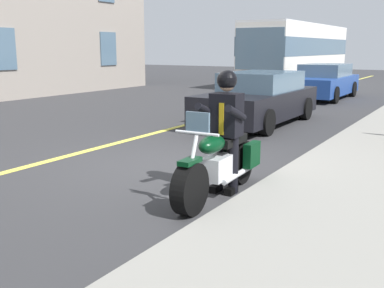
{
  "coord_description": "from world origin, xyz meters",
  "views": [
    {
      "loc": [
        6.24,
        4.47,
        2.03
      ],
      "look_at": [
        1.11,
        1.3,
        0.75
      ],
      "focal_mm": 42.39,
      "sensor_mm": 36.0,
      "label": 1
    }
  ],
  "objects_px": {
    "motorcycle_main": "(220,164)",
    "rider_main": "(226,121)",
    "car_silver": "(324,82)",
    "bus_near": "(298,51)",
    "car_dark": "(259,99)"
  },
  "relations": [
    {
      "from": "car_silver",
      "to": "car_dark",
      "type": "height_order",
      "value": "same"
    },
    {
      "from": "bus_near",
      "to": "car_silver",
      "type": "bearing_deg",
      "value": 27.25
    },
    {
      "from": "bus_near",
      "to": "car_silver",
      "type": "height_order",
      "value": "bus_near"
    },
    {
      "from": "motorcycle_main",
      "to": "bus_near",
      "type": "distance_m",
      "value": 20.61
    },
    {
      "from": "car_silver",
      "to": "bus_near",
      "type": "bearing_deg",
      "value": -152.75
    },
    {
      "from": "motorcycle_main",
      "to": "car_silver",
      "type": "bearing_deg",
      "value": -170.05
    },
    {
      "from": "motorcycle_main",
      "to": "bus_near",
      "type": "xyz_separation_m",
      "value": [
        -19.77,
        -5.66,
        1.42
      ]
    },
    {
      "from": "rider_main",
      "to": "car_silver",
      "type": "bearing_deg",
      "value": -169.97
    },
    {
      "from": "motorcycle_main",
      "to": "bus_near",
      "type": "relative_size",
      "value": 0.2
    },
    {
      "from": "rider_main",
      "to": "bus_near",
      "type": "distance_m",
      "value": 20.4
    },
    {
      "from": "bus_near",
      "to": "car_dark",
      "type": "relative_size",
      "value": 2.4
    },
    {
      "from": "car_silver",
      "to": "car_dark",
      "type": "distance_m",
      "value": 7.29
    },
    {
      "from": "bus_near",
      "to": "rider_main",
      "type": "bearing_deg",
      "value": 16.1
    },
    {
      "from": "motorcycle_main",
      "to": "rider_main",
      "type": "distance_m",
      "value": 0.61
    },
    {
      "from": "motorcycle_main",
      "to": "car_silver",
      "type": "relative_size",
      "value": 0.48
    }
  ]
}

